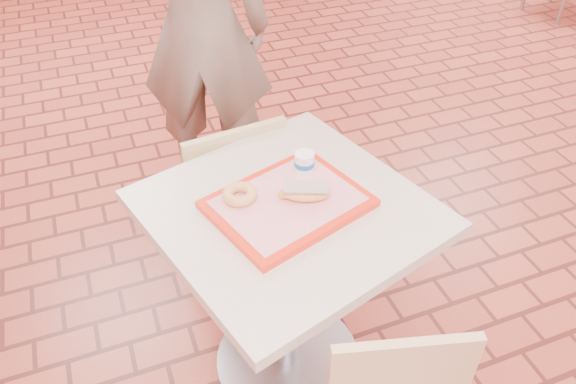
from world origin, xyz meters
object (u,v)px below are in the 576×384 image
object	(u,v)px
main_table	(288,267)
paper_cup	(304,164)
serving_tray	(288,203)
chair_main_back	(230,195)
ring_donut	(240,194)
long_john_donut	(304,192)
customer	(201,26)

from	to	relation	value
main_table	paper_cup	world-z (taller)	paper_cup
serving_tray	chair_main_back	bearing A→B (deg)	96.01
serving_tray	ring_donut	world-z (taller)	ring_donut
main_table	serving_tray	xyz separation A→B (m)	(0.00, 0.00, 0.29)
long_john_donut	paper_cup	bearing A→B (deg)	67.83
long_john_donut	paper_cup	size ratio (longest dim) A/B	2.08
serving_tray	long_john_donut	size ratio (longest dim) A/B	2.67
customer	serving_tray	world-z (taller)	customer
serving_tray	long_john_donut	bearing A→B (deg)	-9.84
customer	long_john_donut	world-z (taller)	customer
main_table	serving_tray	size ratio (longest dim) A/B	1.85
main_table	serving_tray	world-z (taller)	serving_tray
serving_tray	paper_cup	world-z (taller)	paper_cup
chair_main_back	customer	distance (m)	0.85
ring_donut	long_john_donut	size ratio (longest dim) A/B	0.64
main_table	paper_cup	bearing A→B (deg)	46.94
main_table	customer	world-z (taller)	customer
chair_main_back	ring_donut	distance (m)	0.61
ring_donut	paper_cup	size ratio (longest dim) A/B	1.33
chair_main_back	customer	world-z (taller)	customer
main_table	long_john_donut	xyz separation A→B (m)	(0.05, -0.01, 0.32)
paper_cup	long_john_donut	bearing A→B (deg)	-112.17
customer	ring_donut	bearing A→B (deg)	104.82
chair_main_back	ring_donut	world-z (taller)	ring_donut
main_table	serving_tray	bearing A→B (deg)	0.00
customer	ring_donut	world-z (taller)	customer
long_john_donut	paper_cup	distance (m)	0.12
serving_tray	paper_cup	size ratio (longest dim) A/B	5.57
customer	serving_tray	distance (m)	1.26
serving_tray	long_john_donut	distance (m)	0.06
main_table	chair_main_back	world-z (taller)	chair_main_back
long_john_donut	chair_main_back	bearing A→B (deg)	101.22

